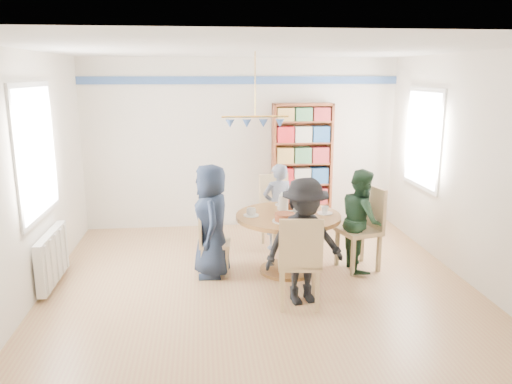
{
  "coord_description": "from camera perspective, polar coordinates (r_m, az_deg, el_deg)",
  "views": [
    {
      "loc": [
        -0.64,
        -5.44,
        2.44
      ],
      "look_at": [
        0.0,
        0.4,
        1.05
      ],
      "focal_mm": 35.0,
      "sensor_mm": 36.0,
      "label": 1
    }
  ],
  "objects": [
    {
      "name": "chair_near",
      "position": [
        5.29,
        5.04,
        -7.55
      ],
      "size": [
        0.5,
        0.5,
        1.02
      ],
      "color": "tan",
      "rests_on": "ground"
    },
    {
      "name": "person_right",
      "position": [
        6.44,
        11.94,
        -3.13
      ],
      "size": [
        0.53,
        0.66,
        1.3
      ],
      "primitive_type": "imported",
      "rotation": [
        0.0,
        0.0,
        1.51
      ],
      "color": "#183120",
      "rests_on": "ground"
    },
    {
      "name": "bookshelf",
      "position": [
        8.08,
        5.25,
        2.87
      ],
      "size": [
        0.95,
        0.29,
        2.0
      ],
      "color": "brown",
      "rests_on": "ground"
    },
    {
      "name": "chair_left",
      "position": [
        6.22,
        -5.36,
        -5.3
      ],
      "size": [
        0.4,
        0.4,
        0.84
      ],
      "color": "tan",
      "rests_on": "ground"
    },
    {
      "name": "chair_far",
      "position": [
        7.23,
        2.43,
        -1.69
      ],
      "size": [
        0.58,
        0.58,
        1.04
      ],
      "color": "tan",
      "rests_on": "ground"
    },
    {
      "name": "person_left",
      "position": [
        6.11,
        -5.12,
        -3.31
      ],
      "size": [
        0.47,
        0.7,
        1.4
      ],
      "primitive_type": "imported",
      "rotation": [
        0.0,
        0.0,
        -1.53
      ],
      "color": "#161F31",
      "rests_on": "ground"
    },
    {
      "name": "room_shell",
      "position": [
        6.37,
        -2.8,
        6.15
      ],
      "size": [
        5.0,
        5.0,
        5.0
      ],
      "color": "white",
      "rests_on": "ground"
    },
    {
      "name": "dining_table",
      "position": [
        6.24,
        3.68,
        -4.29
      ],
      "size": [
        1.3,
        1.3,
        0.75
      ],
      "color": "brown",
      "rests_on": "ground"
    },
    {
      "name": "person_near",
      "position": [
        5.39,
        5.53,
        -5.67
      ],
      "size": [
        0.99,
        0.7,
        1.39
      ],
      "primitive_type": "imported",
      "rotation": [
        0.0,
        0.0,
        0.23
      ],
      "color": "black",
      "rests_on": "ground"
    },
    {
      "name": "tableware",
      "position": [
        6.19,
        3.46,
        -1.95
      ],
      "size": [
        1.12,
        1.12,
        0.29
      ],
      "color": "white",
      "rests_on": "dining_table"
    },
    {
      "name": "chair_right",
      "position": [
        6.5,
        12.33,
        -3.6
      ],
      "size": [
        0.58,
        0.58,
        1.06
      ],
      "color": "tan",
      "rests_on": "ground"
    },
    {
      "name": "radiator",
      "position": [
        6.36,
        -22.24,
        -6.9
      ],
      "size": [
        0.12,
        1.0,
        0.6
      ],
      "color": "silver",
      "rests_on": "ground"
    },
    {
      "name": "ground",
      "position": [
        6.0,
        0.42,
        -10.7
      ],
      "size": [
        5.0,
        5.0,
        0.0
      ],
      "primitive_type": "plane",
      "color": "tan"
    },
    {
      "name": "person_far",
      "position": [
        7.04,
        2.52,
        -1.7
      ],
      "size": [
        0.51,
        0.4,
        1.24
      ],
      "primitive_type": "imported",
      "rotation": [
        0.0,
        0.0,
        3.39
      ],
      "color": "gray",
      "rests_on": "ground"
    }
  ]
}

